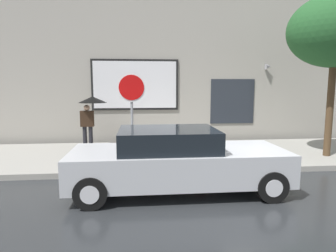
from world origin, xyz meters
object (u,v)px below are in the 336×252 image
at_px(pedestrian_with_umbrella, 91,107).
at_px(parked_car, 176,160).
at_px(stop_sign, 132,101).
at_px(fire_hydrant, 202,149).

bearing_deg(pedestrian_with_umbrella, parked_car, -58.84).
bearing_deg(stop_sign, fire_hydrant, 10.54).
height_order(fire_hydrant, pedestrian_with_umbrella, pedestrian_with_umbrella).
height_order(pedestrian_with_umbrella, stop_sign, stop_sign).
bearing_deg(fire_hydrant, pedestrian_with_umbrella, 147.88).
height_order(parked_car, stop_sign, stop_sign).
bearing_deg(parked_car, stop_sign, 122.71).
distance_m(parked_car, pedestrian_with_umbrella, 4.86).
bearing_deg(pedestrian_with_umbrella, stop_sign, -59.80).
height_order(parked_car, pedestrian_with_umbrella, pedestrian_with_umbrella).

